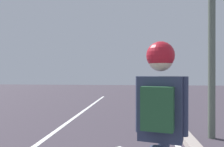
# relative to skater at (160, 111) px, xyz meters

# --- Properties ---
(lane_line_center) EXTENTS (0.12, 20.00, 0.01)m
(lane_line_center) POSITION_rel_skater_xyz_m (-2.23, 2.35, -1.14)
(lane_line_center) COLOR white
(lane_line_center) RESTS_ON ground
(skater) EXTENTS (0.45, 0.62, 1.68)m
(skater) POSITION_rel_skater_xyz_m (0.00, 0.00, 0.00)
(skater) COLOR #394460
(skater) RESTS_ON skateboard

